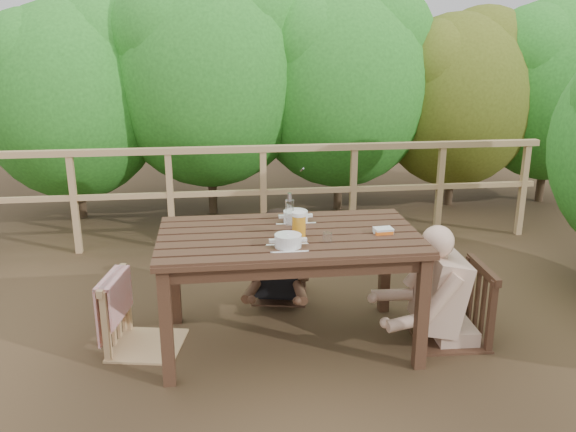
{
  "coord_description": "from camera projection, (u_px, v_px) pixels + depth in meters",
  "views": [
    {
      "loc": [
        -0.46,
        -3.66,
        2.05
      ],
      "look_at": [
        0.0,
        0.05,
        0.9
      ],
      "focal_mm": 37.33,
      "sensor_mm": 36.0,
      "label": 1
    }
  ],
  "objects": [
    {
      "name": "bottle",
      "position": [
        290.0,
        211.0,
        4.0
      ],
      "size": [
        0.06,
        0.06,
        0.25
      ],
      "primitive_type": "cylinder",
      "color": "white",
      "rests_on": "table"
    },
    {
      "name": "bread_roll",
      "position": [
        288.0,
        243.0,
        3.65
      ],
      "size": [
        0.12,
        0.09,
        0.07
      ],
      "primitive_type": "ellipsoid",
      "color": "olive",
      "rests_on": "table"
    },
    {
      "name": "railing",
      "position": [
        263.0,
        196.0,
        5.88
      ],
      "size": [
        5.6,
        0.1,
        1.01
      ],
      "primitive_type": "cube",
      "color": "tan",
      "rests_on": "ground"
    },
    {
      "name": "hedge_row",
      "position": [
        289.0,
        46.0,
        6.65
      ],
      "size": [
        6.6,
        1.6,
        3.8
      ],
      "primitive_type": null,
      "color": "#27701F",
      "rests_on": "ground"
    },
    {
      "name": "soup_far",
      "position": [
        296.0,
        217.0,
        4.12
      ],
      "size": [
        0.28,
        0.28,
        0.09
      ],
      "primitive_type": "cylinder",
      "color": "white",
      "rests_on": "table"
    },
    {
      "name": "ground",
      "position": [
        289.0,
        343.0,
        4.13
      ],
      "size": [
        60.0,
        60.0,
        0.0
      ],
      "primitive_type": "plane",
      "color": "#483420",
      "rests_on": "ground"
    },
    {
      "name": "diner_right",
      "position": [
        459.0,
        246.0,
        4.0
      ],
      "size": [
        0.69,
        0.57,
        1.36
      ],
      "primitive_type": null,
      "rotation": [
        0.0,
        0.0,
        1.53
      ],
      "color": "tan",
      "rests_on": "ground"
    },
    {
      "name": "soup_near",
      "position": [
        288.0,
        242.0,
        3.64
      ],
      "size": [
        0.28,
        0.28,
        0.09
      ],
      "primitive_type": "cylinder",
      "color": "silver",
      "rests_on": "table"
    },
    {
      "name": "chair_far",
      "position": [
        280.0,
        247.0,
        4.73
      ],
      "size": [
        0.49,
        0.49,
        0.85
      ],
      "primitive_type": "cube",
      "rotation": [
        0.0,
        0.0,
        -0.18
      ],
      "color": "#392317",
      "rests_on": "ground"
    },
    {
      "name": "tumbler",
      "position": [
        327.0,
        238.0,
        3.74
      ],
      "size": [
        0.06,
        0.06,
        0.07
      ],
      "primitive_type": "cylinder",
      "color": "white",
      "rests_on": "table"
    },
    {
      "name": "table",
      "position": [
        289.0,
        291.0,
        4.01
      ],
      "size": [
        1.69,
        0.95,
        0.78
      ],
      "primitive_type": "cube",
      "color": "#392317",
      "rests_on": "ground"
    },
    {
      "name": "butter_tub",
      "position": [
        383.0,
        232.0,
        3.89
      ],
      "size": [
        0.13,
        0.1,
        0.05
      ],
      "primitive_type": "cube",
      "rotation": [
        0.0,
        0.0,
        0.08
      ],
      "color": "white",
      "rests_on": "table"
    },
    {
      "name": "woman",
      "position": [
        280.0,
        226.0,
        4.7
      ],
      "size": [
        0.57,
        0.66,
        1.18
      ],
      "primitive_type": null,
      "rotation": [
        0.0,
        0.0,
        2.96
      ],
      "color": "black",
      "rests_on": "ground"
    },
    {
      "name": "chair_left",
      "position": [
        143.0,
        281.0,
        3.94
      ],
      "size": [
        0.56,
        0.56,
        0.96
      ],
      "primitive_type": "cube",
      "rotation": [
        0.0,
        0.0,
        1.38
      ],
      "color": "tan",
      "rests_on": "ground"
    },
    {
      "name": "chair_right",
      "position": [
        452.0,
        271.0,
        4.05
      ],
      "size": [
        0.52,
        0.52,
        1.0
      ],
      "primitive_type": "cube",
      "rotation": [
        0.0,
        0.0,
        -1.61
      ],
      "color": "#392317",
      "rests_on": "ground"
    },
    {
      "name": "beer_glass",
      "position": [
        299.0,
        225.0,
        3.82
      ],
      "size": [
        0.09,
        0.09,
        0.18
      ],
      "primitive_type": "cylinder",
      "color": "#C78722",
      "rests_on": "table"
    }
  ]
}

